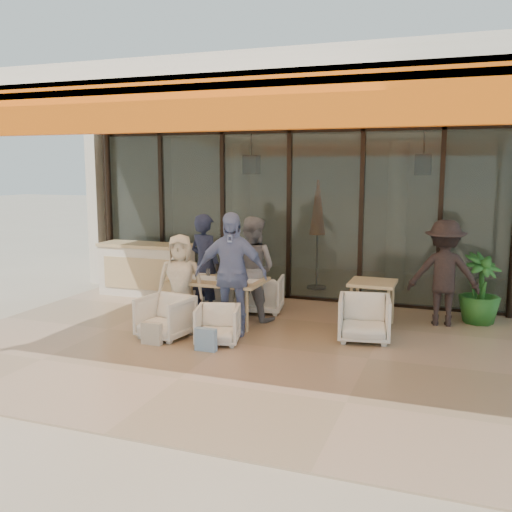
{
  "coord_description": "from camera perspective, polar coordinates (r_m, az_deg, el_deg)",
  "views": [
    {
      "loc": [
        3.07,
        -7.24,
        2.51
      ],
      "look_at": [
        0.1,
        0.9,
        1.15
      ],
      "focal_mm": 40.0,
      "sensor_mm": 36.0,
      "label": 1
    }
  ],
  "objects": [
    {
      "name": "terrace_structure",
      "position": [
        7.66,
        -3.81,
        14.45
      ],
      "size": [
        8.0,
        6.0,
        3.4
      ],
      "color": "silver",
      "rests_on": "ground"
    },
    {
      "name": "chair_far_right",
      "position": [
        9.88,
        0.6,
        -3.65
      ],
      "size": [
        0.8,
        0.76,
        0.72
      ],
      "primitive_type": "imported",
      "rotation": [
        0.0,
        0.0,
        3.32
      ],
      "color": "white",
      "rests_on": "ground"
    },
    {
      "name": "ground",
      "position": [
        8.25,
        -2.83,
        -8.8
      ],
      "size": [
        70.0,
        70.0,
        0.0
      ],
      "primitive_type": "plane",
      "color": "#C6B293",
      "rests_on": "ground"
    },
    {
      "name": "diner_grey",
      "position": [
        9.32,
        -0.42,
        -1.28
      ],
      "size": [
        0.92,
        0.77,
        1.72
      ],
      "primitive_type": "imported",
      "rotation": [
        0.0,
        0.0,
        2.99
      ],
      "color": "slate",
      "rests_on": "ground"
    },
    {
      "name": "tote_bag_blue",
      "position": [
        7.87,
        -5.04,
        -8.41
      ],
      "size": [
        0.3,
        0.1,
        0.34
      ],
      "primitive_type": "cube",
      "color": "#99BFD8",
      "rests_on": "ground"
    },
    {
      "name": "chair_near_left",
      "position": [
        8.53,
        -9.06,
        -5.85
      ],
      "size": [
        0.78,
        0.74,
        0.7
      ],
      "primitive_type": "imported",
      "rotation": [
        0.0,
        0.0,
        -0.17
      ],
      "color": "white",
      "rests_on": "ground"
    },
    {
      "name": "chair_near_right",
      "position": [
        8.18,
        -3.86,
        -6.72
      ],
      "size": [
        0.72,
        0.7,
        0.62
      ],
      "primitive_type": "imported",
      "rotation": [
        0.0,
        0.0,
        0.27
      ],
      "color": "white",
      "rests_on": "ground"
    },
    {
      "name": "diner_navy",
      "position": [
        9.64,
        -5.1,
        -0.91
      ],
      "size": [
        0.74,
        0.62,
        1.74
      ],
      "primitive_type": "imported",
      "rotation": [
        0.0,
        0.0,
        2.77
      ],
      "color": "#171D34",
      "rests_on": "ground"
    },
    {
      "name": "interior_block",
      "position": [
        12.92,
        6.39,
        7.63
      ],
      "size": [
        9.05,
        3.62,
        3.52
      ],
      "color": "silver",
      "rests_on": "ground"
    },
    {
      "name": "dining_table",
      "position": [
        9.11,
        -3.91,
        -2.65
      ],
      "size": [
        1.5,
        0.9,
        0.93
      ],
      "color": "#DFBD88",
      "rests_on": "ground"
    },
    {
      "name": "chair_far_left",
      "position": [
        10.19,
        -3.87,
        -3.47
      ],
      "size": [
        0.77,
        0.75,
        0.65
      ],
      "primitive_type": "imported",
      "rotation": [
        0.0,
        0.0,
        3.43
      ],
      "color": "white",
      "rests_on": "ground"
    },
    {
      "name": "side_table",
      "position": [
        9.08,
        11.59,
        -3.16
      ],
      "size": [
        0.7,
        0.7,
        0.74
      ],
      "color": "#DFBD88",
      "rests_on": "ground"
    },
    {
      "name": "host_counter",
      "position": [
        11.31,
        -10.9,
        -1.32
      ],
      "size": [
        1.85,
        0.65,
        1.04
      ],
      "color": "silver",
      "rests_on": "ground"
    },
    {
      "name": "glass_storefront",
      "position": [
        10.73,
        3.35,
        4.04
      ],
      "size": [
        8.08,
        0.1,
        3.2
      ],
      "color": "#9EADA3",
      "rests_on": "ground"
    },
    {
      "name": "side_chair",
      "position": [
        8.42,
        10.77,
        -5.94
      ],
      "size": [
        0.83,
        0.79,
        0.75
      ],
      "primitive_type": "imported",
      "rotation": [
        0.0,
        0.0,
        0.17
      ],
      "color": "white",
      "rests_on": "ground"
    },
    {
      "name": "potted_palm",
      "position": [
        9.79,
        21.48,
        -3.11
      ],
      "size": [
        0.91,
        0.91,
        1.15
      ],
      "primitive_type": "imported",
      "rotation": [
        0.0,
        0.0,
        0.78
      ],
      "color": "#1E5919",
      "rests_on": "ground"
    },
    {
      "name": "diner_cream",
      "position": [
        8.87,
        -7.56,
        -2.63
      ],
      "size": [
        0.84,
        0.67,
        1.49
      ],
      "primitive_type": "imported",
      "rotation": [
        0.0,
        0.0,
        0.31
      ],
      "color": "beige",
      "rests_on": "ground"
    },
    {
      "name": "terrace_floor",
      "position": [
        8.25,
        -2.83,
        -8.76
      ],
      "size": [
        8.0,
        6.0,
        0.01
      ],
      "primitive_type": "cube",
      "color": "tan",
      "rests_on": "ground"
    },
    {
      "name": "tote_bag_cream",
      "position": [
        8.25,
        -10.39,
        -7.71
      ],
      "size": [
        0.3,
        0.1,
        0.34
      ],
      "primitive_type": "cube",
      "color": "silver",
      "rests_on": "ground"
    },
    {
      "name": "diner_periwinkle",
      "position": [
        8.49,
        -2.54,
        -1.82
      ],
      "size": [
        1.15,
        0.62,
        1.86
      ],
      "primitive_type": "imported",
      "rotation": [
        0.0,
        0.0,
        0.16
      ],
      "color": "#7690C6",
      "rests_on": "ground"
    },
    {
      "name": "standing_woman",
      "position": [
        9.44,
        18.28,
        -1.67
      ],
      "size": [
        1.15,
        0.72,
        1.7
      ],
      "primitive_type": "imported",
      "rotation": [
        0.0,
        0.0,
        3.23
      ],
      "color": "black",
      "rests_on": "ground"
    }
  ]
}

